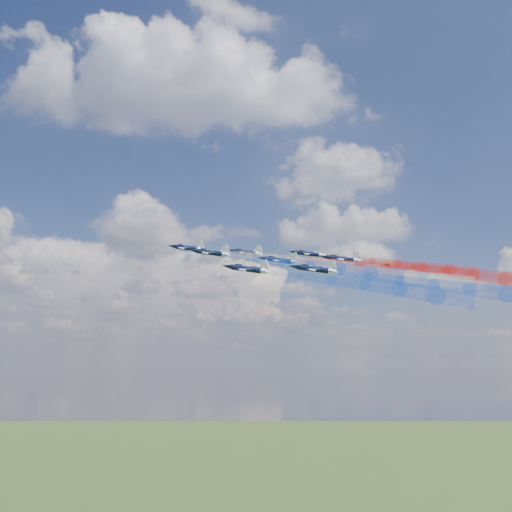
# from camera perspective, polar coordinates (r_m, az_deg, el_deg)

# --- Properties ---
(jet_lead) EXTENTS (14.07, 12.85, 7.01)m
(jet_lead) POSITION_cam_1_polar(r_m,az_deg,el_deg) (146.28, -7.08, 0.82)
(jet_lead) COLOR black
(trail_lead) EXTENTS (37.67, 18.38, 11.78)m
(trail_lead) POSITION_cam_1_polar(r_m,az_deg,el_deg) (135.45, 1.83, -0.30)
(trail_lead) COLOR white
(jet_inner_left) EXTENTS (14.07, 12.85, 7.01)m
(jet_inner_left) POSITION_cam_1_polar(r_m,az_deg,el_deg) (130.42, -4.68, 0.35)
(jet_inner_left) COLOR black
(trail_inner_left) EXTENTS (37.67, 18.38, 11.78)m
(trail_inner_left) POSITION_cam_1_polar(r_m,az_deg,el_deg) (120.81, 5.57, -0.95)
(trail_inner_left) COLOR blue
(jet_inner_right) EXTENTS (14.07, 12.85, 7.01)m
(jet_inner_right) POSITION_cam_1_polar(r_m,az_deg,el_deg) (149.17, -1.11, 0.37)
(jet_inner_right) COLOR black
(trail_inner_right) EXTENTS (37.67, 18.38, 11.78)m
(trail_inner_right) POSITION_cam_1_polar(r_m,az_deg,el_deg) (140.75, 7.96, -0.75)
(trail_inner_right) COLOR red
(jet_outer_left) EXTENTS (14.07, 12.85, 7.01)m
(jet_outer_left) POSITION_cam_1_polar(r_m,az_deg,el_deg) (114.78, -0.91, -1.34)
(jet_outer_left) COLOR black
(trail_outer_left) EXTENTS (37.67, 18.38, 11.78)m
(trail_outer_left) POSITION_cam_1_polar(r_m,az_deg,el_deg) (107.10, 11.07, -2.93)
(trail_outer_left) COLOR blue
(jet_center_third) EXTENTS (14.07, 12.85, 7.01)m
(jet_center_third) POSITION_cam_1_polar(r_m,az_deg,el_deg) (133.92, 2.40, -0.43)
(jet_center_third) COLOR black
(trail_center_third) EXTENTS (37.67, 18.38, 11.78)m
(trail_center_third) POSITION_cam_1_polar(r_m,az_deg,el_deg) (127.20, 12.71, -1.72)
(trail_center_third) COLOR white
(jet_outer_right) EXTENTS (14.07, 12.85, 7.01)m
(jet_outer_right) POSITION_cam_1_polar(r_m,az_deg,el_deg) (155.07, 5.40, 0.24)
(jet_outer_right) COLOR black
(trail_outer_right) EXTENTS (37.67, 18.38, 11.78)m
(trail_outer_right) POSITION_cam_1_polar(r_m,az_deg,el_deg) (149.28, 14.34, -0.83)
(trail_outer_right) COLOR red
(jet_rear_left) EXTENTS (14.07, 12.85, 7.01)m
(jet_rear_left) POSITION_cam_1_polar(r_m,az_deg,el_deg) (118.98, 6.01, -1.34)
(jet_rear_left) COLOR black
(trail_rear_left) EXTENTS (37.67, 18.38, 11.78)m
(trail_rear_left) POSITION_cam_1_polar(r_m,az_deg,el_deg) (114.11, 17.79, -2.80)
(trail_rear_left) COLOR blue
(jet_rear_right) EXTENTS (14.07, 12.85, 7.01)m
(jet_rear_right) POSITION_cam_1_polar(r_m,az_deg,el_deg) (140.69, 8.77, -0.28)
(jet_rear_right) COLOR black
(trail_rear_right) EXTENTS (37.67, 18.38, 11.78)m
(trail_rear_right) POSITION_cam_1_polar(r_m,az_deg,el_deg) (136.55, 18.72, -1.47)
(trail_rear_right) COLOR red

